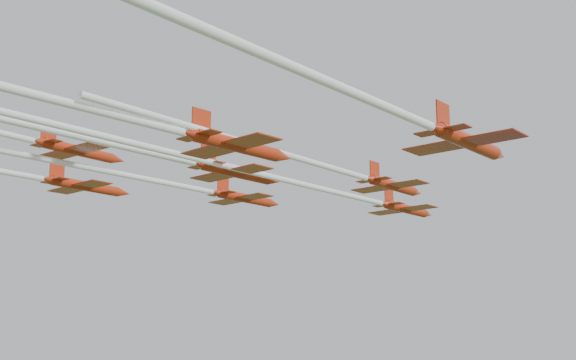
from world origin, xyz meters
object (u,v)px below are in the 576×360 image
at_px(jet_row3_mid, 113,144).
at_px(jet_lead, 325,190).
at_px(jet_row2_right, 338,170).
at_px(jet_row2_left, 164,182).
at_px(jet_row3_right, 393,110).
at_px(jet_row4_right, 150,124).

bearing_deg(jet_row3_mid, jet_lead, 87.67).
height_order(jet_lead, jet_row2_right, jet_lead).
distance_m(jet_row2_left, jet_row3_mid, 21.33).
bearing_deg(jet_row3_right, jet_row2_left, 160.90).
bearing_deg(jet_row3_mid, jet_row2_left, 129.10).
relative_size(jet_row3_mid, jet_row4_right, 1.36).
relative_size(jet_row2_right, jet_row4_right, 1.01).
height_order(jet_lead, jet_row3_mid, jet_row3_mid).
bearing_deg(jet_row4_right, jet_row2_right, 92.76).
distance_m(jet_lead, jet_row2_right, 12.58).
bearing_deg(jet_row3_right, jet_row2_right, 136.81).
distance_m(jet_row3_mid, jet_row3_right, 26.14).
bearing_deg(jet_row3_right, jet_row4_right, -150.85).
height_order(jet_row3_right, jet_row4_right, jet_row3_right).
distance_m(jet_row2_right, jet_row3_right, 20.47).
xyz_separation_m(jet_row3_right, jet_row4_right, (-17.29, -3.62, -0.05)).
distance_m(jet_lead, jet_row3_right, 33.02).
relative_size(jet_row2_left, jet_row4_right, 1.22).
bearing_deg(jet_row4_right, jet_row2_left, 140.47).
bearing_deg(jet_row4_right, jet_row3_mid, 159.43).
height_order(jet_row2_left, jet_row3_right, jet_row2_left).
bearing_deg(jet_row2_right, jet_lead, 132.98).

